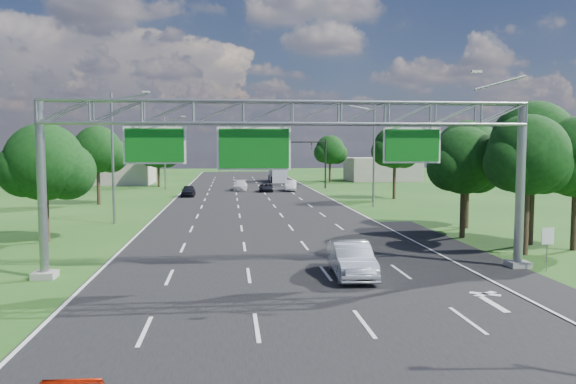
{
  "coord_description": "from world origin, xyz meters",
  "views": [
    {
      "loc": [
        -2.65,
        -13.99,
        5.94
      ],
      "look_at": [
        0.32,
        14.31,
        3.64
      ],
      "focal_mm": 35.0,
      "sensor_mm": 36.0,
      "label": 1
    }
  ],
  "objects": [
    {
      "name": "sign_gantry",
      "position": [
        0.33,
        12.0,
        6.89
      ],
      "size": [
        23.5,
        1.0,
        9.56
      ],
      "color": "gray",
      "rests_on": "ground"
    },
    {
      "name": "tree_verge_la",
      "position": [
        -13.92,
        22.04,
        4.76
      ],
      "size": [
        5.76,
        4.8,
        7.4
      ],
      "color": "#2D2116",
      "rests_on": "ground"
    },
    {
      "name": "regulatory_sign",
      "position": [
        12.4,
        10.98,
        1.51
      ],
      "size": [
        0.6,
        0.08,
        2.1
      ],
      "color": "gray",
      "rests_on": "ground"
    },
    {
      "name": "car_queue_a",
      "position": [
        -1.18,
        62.57,
        0.67
      ],
      "size": [
        2.16,
        4.74,
        1.35
      ],
      "primitive_type": "imported",
      "rotation": [
        0.0,
        0.0,
        -0.06
      ],
      "color": "silver",
      "rests_on": "ground"
    },
    {
      "name": "tree_verge_lc",
      "position": [
        -12.92,
        70.04,
        4.98
      ],
      "size": [
        5.76,
        4.8,
        7.62
      ],
      "color": "#2D2116",
      "rests_on": "ground"
    },
    {
      "name": "car_queue_b",
      "position": [
        2.18,
        59.76,
        0.56
      ],
      "size": [
        2.05,
        4.1,
        1.12
      ],
      "primitive_type": "imported",
      "rotation": [
        0.0,
        0.0,
        -0.05
      ],
      "color": "black",
      "rests_on": "ground"
    },
    {
      "name": "tree_verge_lb",
      "position": [
        -15.92,
        45.04,
        5.41
      ],
      "size": [
        5.76,
        4.8,
        8.06
      ],
      "color": "#2D2116",
      "rests_on": "ground"
    },
    {
      "name": "ground",
      "position": [
        0.0,
        30.0,
        0.0
      ],
      "size": [
        220.0,
        220.0,
        0.0
      ],
      "primitive_type": "plane",
      "color": "#1A4815",
      "rests_on": "ground"
    },
    {
      "name": "box_truck",
      "position": [
        5.52,
        81.17,
        1.58
      ],
      "size": [
        2.67,
        8.74,
        3.3
      ],
      "rotation": [
        0.0,
        0.0,
        -0.02
      ],
      "color": "silver",
      "rests_on": "ground"
    },
    {
      "name": "tree_verge_re",
      "position": [
        14.08,
        78.04,
        5.2
      ],
      "size": [
        5.76,
        4.8,
        7.84
      ],
      "color": "#2D2116",
      "rests_on": "ground"
    },
    {
      "name": "traffic_signal",
      "position": [
        7.48,
        65.0,
        5.17
      ],
      "size": [
        12.21,
        0.24,
        7.0
      ],
      "color": "black",
      "rests_on": "ground"
    },
    {
      "name": "streetlight_l_near",
      "position": [
        -11.3,
        30.0,
        5.58
      ],
      "size": [
        2.97,
        0.22,
        10.16
      ],
      "color": "gray",
      "rests_on": "ground"
    },
    {
      "name": "car_queue_d",
      "position": [
        5.51,
        60.57,
        0.71
      ],
      "size": [
        1.88,
        4.41,
        1.41
      ],
      "primitive_type": "imported",
      "rotation": [
        0.0,
        0.0,
        -0.09
      ],
      "color": "#BEBEBE",
      "rests_on": "ground"
    },
    {
      "name": "building_right",
      "position": [
        24.0,
        82.0,
        2.0
      ],
      "size": [
        12.0,
        9.0,
        4.0
      ],
      "primitive_type": "cube",
      "color": "#9F9486",
      "rests_on": "ground"
    },
    {
      "name": "silver_sedan",
      "position": [
        2.88,
        10.9,
        0.79
      ],
      "size": [
        1.86,
        4.85,
        1.58
      ],
      "primitive_type": "imported",
      "rotation": [
        0.0,
        0.0,
        -0.04
      ],
      "color": "silver",
      "rests_on": "ground"
    },
    {
      "name": "tree_cluster_right",
      "position": [
        14.8,
        19.19,
        5.31
      ],
      "size": [
        9.91,
        14.6,
        8.68
      ],
      "color": "#2D2116",
      "rests_on": "ground"
    },
    {
      "name": "tree_verge_rd",
      "position": [
        16.08,
        48.04,
        5.63
      ],
      "size": [
        5.76,
        4.8,
        8.28
      ],
      "color": "#2D2116",
      "rests_on": "ground"
    },
    {
      "name": "car_queue_c",
      "position": [
        -7.55,
        53.58,
        0.67
      ],
      "size": [
        1.61,
        3.96,
        1.35
      ],
      "primitive_type": "imported",
      "rotation": [
        0.0,
        0.0,
        0.01
      ],
      "color": "black",
      "rests_on": "ground"
    },
    {
      "name": "building_left",
      "position": [
        -22.0,
        78.0,
        2.5
      ],
      "size": [
        14.0,
        10.0,
        5.0
      ],
      "primitive_type": "cube",
      "color": "#9F9486",
      "rests_on": "ground"
    },
    {
      "name": "streetlight_r_mid",
      "position": [
        11.3,
        40.0,
        5.58
      ],
      "size": [
        2.97,
        0.22,
        10.16
      ],
      "color": "gray",
      "rests_on": "ground"
    },
    {
      "name": "road",
      "position": [
        0.0,
        30.0,
        0.0
      ],
      "size": [
        18.0,
        180.0,
        0.02
      ],
      "primitive_type": "cube",
      "color": "black",
      "rests_on": "ground"
    },
    {
      "name": "road_flare",
      "position": [
        10.2,
        14.0,
        0.0
      ],
      "size": [
        3.0,
        30.0,
        0.02
      ],
      "primitive_type": "cube",
      "color": "black",
      "rests_on": "ground"
    },
    {
      "name": "streetlight_l_far",
      "position": [
        -11.3,
        65.0,
        5.58
      ],
      "size": [
        2.97,
        0.22,
        10.16
      ],
      "color": "gray",
      "rests_on": "ground"
    }
  ]
}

